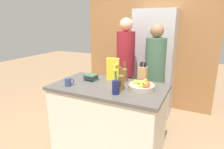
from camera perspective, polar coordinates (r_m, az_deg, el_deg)
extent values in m
plane|color=#A37F5B|center=(2.81, -0.96, -21.66)|extent=(14.00, 14.00, 0.00)
cube|color=silver|center=(2.56, -1.00, -13.71)|extent=(1.37, 0.77, 0.89)
cube|color=#56514C|center=(2.37, -1.06, -3.85)|extent=(1.42, 0.81, 0.04)
cube|color=#9E6B3D|center=(3.92, 10.74, 9.46)|extent=(2.62, 0.12, 2.60)
cube|color=#B7B7BC|center=(3.57, 12.71, 3.23)|extent=(0.71, 0.60, 1.92)
cylinder|color=#B7B7BC|center=(3.26, 10.62, 3.93)|extent=(0.02, 0.02, 1.06)
cylinder|color=tan|center=(2.26, 8.98, -3.79)|extent=(0.32, 0.32, 0.05)
torus|color=tan|center=(2.25, 9.01, -3.15)|extent=(0.32, 0.32, 0.02)
sphere|color=#C64C23|center=(2.17, 10.52, -3.71)|extent=(0.07, 0.07, 0.07)
sphere|color=#99B233|center=(2.31, 7.23, -2.45)|extent=(0.08, 0.08, 0.08)
sphere|color=#99B233|center=(2.19, 8.82, -3.62)|extent=(0.07, 0.07, 0.07)
sphere|color=#C64C23|center=(2.27, 10.66, -3.03)|extent=(0.08, 0.08, 0.08)
cylinder|color=yellow|center=(2.27, 8.76, -2.45)|extent=(0.17, 0.07, 0.03)
cylinder|color=yellow|center=(2.27, 9.64, -2.16)|extent=(0.05, 0.16, 0.03)
cube|color=tan|center=(2.48, 9.34, -0.10)|extent=(0.11, 0.09, 0.21)
cylinder|color=black|center=(2.46, 8.61, 2.88)|extent=(0.01, 0.01, 0.06)
cylinder|color=black|center=(2.46, 8.98, 2.96)|extent=(0.01, 0.01, 0.07)
cylinder|color=black|center=(2.44, 9.22, 2.95)|extent=(0.01, 0.01, 0.08)
cylinder|color=black|center=(2.46, 9.74, 2.92)|extent=(0.01, 0.01, 0.07)
cylinder|color=black|center=(2.44, 9.94, 2.66)|extent=(0.01, 0.01, 0.06)
cylinder|color=black|center=(2.43, 10.31, 2.79)|extent=(0.01, 0.01, 0.07)
cylinder|color=#191E4C|center=(2.07, 1.14, -3.92)|extent=(0.08, 0.08, 0.16)
cylinder|color=#477538|center=(2.02, 1.40, 0.57)|extent=(0.01, 0.03, 0.18)
sphere|color=gold|center=(2.00, 1.56, 3.05)|extent=(0.03, 0.03, 0.03)
cylinder|color=#477538|center=(2.03, 1.39, 0.30)|extent=(0.02, 0.02, 0.16)
sphere|color=gold|center=(2.01, 1.54, 2.47)|extent=(0.03, 0.03, 0.03)
cylinder|color=#477538|center=(2.03, 1.15, 0.45)|extent=(0.02, 0.01, 0.17)
sphere|color=gold|center=(2.01, 1.15, 2.77)|extent=(0.04, 0.04, 0.04)
cylinder|color=#477538|center=(2.03, 0.96, 0.00)|extent=(0.01, 0.02, 0.13)
sphere|color=gold|center=(2.01, 0.84, 1.87)|extent=(0.03, 0.03, 0.03)
cylinder|color=#477538|center=(2.02, 0.94, -0.34)|extent=(0.02, 0.01, 0.11)
sphere|color=gold|center=(2.01, 0.82, 1.21)|extent=(0.03, 0.03, 0.03)
cylinder|color=#477538|center=(2.02, 1.16, -0.29)|extent=(0.01, 0.01, 0.12)
sphere|color=gold|center=(2.01, 1.16, 1.31)|extent=(0.03, 0.03, 0.03)
cube|color=yellow|center=(2.54, 0.30, 1.59)|extent=(0.18, 0.09, 0.31)
cylinder|color=#334770|center=(2.40, -13.29, -2.24)|extent=(0.08, 0.08, 0.10)
torus|color=#334770|center=(2.41, -12.24, -2.07)|extent=(0.05, 0.06, 0.07)
cube|color=#3D6047|center=(2.61, -6.20, -1.42)|extent=(0.16, 0.12, 0.02)
cube|color=#2D334C|center=(2.59, -6.53, -1.01)|extent=(0.16, 0.14, 0.02)
cube|color=#3D6047|center=(2.59, -6.44, -0.54)|extent=(0.15, 0.13, 0.02)
cube|color=#3D6047|center=(2.58, -6.50, -0.17)|extent=(0.18, 0.16, 0.02)
cylinder|color=brown|center=(2.20, 2.75, -2.56)|extent=(0.08, 0.08, 0.17)
cone|color=brown|center=(2.17, 2.79, 0.01)|extent=(0.08, 0.08, 0.03)
cylinder|color=brown|center=(2.15, 2.81, 1.35)|extent=(0.03, 0.03, 0.07)
cylinder|color=brown|center=(2.51, 3.82, -0.27)|extent=(0.07, 0.07, 0.17)
cone|color=brown|center=(2.49, 3.86, 1.94)|extent=(0.07, 0.07, 0.03)
cylinder|color=brown|center=(2.48, 3.88, 3.10)|extent=(0.03, 0.03, 0.07)
cube|color=#383842|center=(3.26, 3.89, -7.44)|extent=(0.27, 0.22, 0.85)
cylinder|color=maroon|center=(3.04, 4.16, 6.28)|extent=(0.29, 0.29, 0.71)
sphere|color=#DBAD89|center=(3.00, 4.34, 14.97)|extent=(0.21, 0.21, 0.21)
cube|color=#383842|center=(3.11, 12.20, -9.38)|extent=(0.24, 0.16, 0.81)
cylinder|color=#42664C|center=(2.88, 13.04, 4.16)|extent=(0.30, 0.30, 0.68)
sphere|color=#996B4C|center=(2.83, 13.58, 12.84)|extent=(0.20, 0.20, 0.20)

